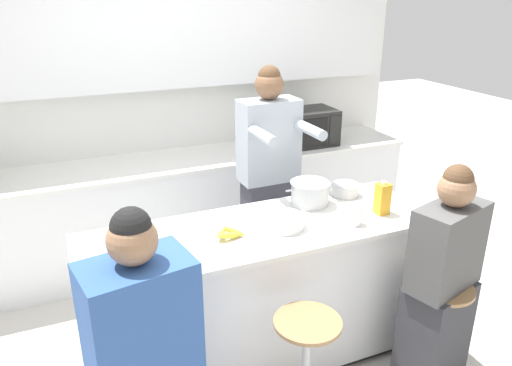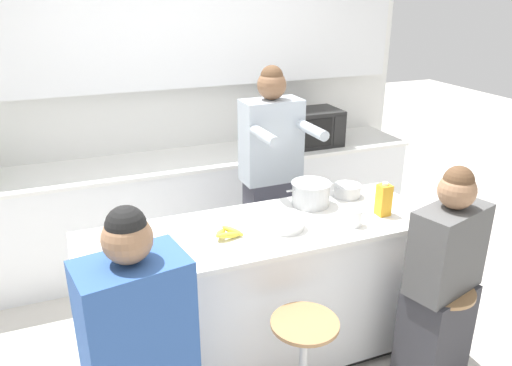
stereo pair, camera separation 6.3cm
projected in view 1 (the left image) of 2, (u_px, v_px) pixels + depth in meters
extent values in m
plane|color=beige|center=(260.00, 357.00, 3.21)|extent=(16.00, 16.00, 0.00)
cube|color=silver|center=(176.00, 96.00, 4.29)|extent=(4.19, 0.06, 2.70)
cube|color=silver|center=(176.00, 40.00, 4.02)|extent=(3.86, 0.16, 0.75)
cube|color=silver|center=(192.00, 209.00, 4.32)|extent=(3.86, 0.61, 0.87)
cube|color=silver|center=(190.00, 160.00, 4.16)|extent=(3.89, 0.64, 0.03)
cube|color=black|center=(260.00, 354.00, 3.20)|extent=(1.96, 0.57, 0.06)
cube|color=silver|center=(260.00, 294.00, 3.04)|extent=(2.04, 0.65, 0.85)
cube|color=silver|center=(261.00, 230.00, 2.88)|extent=(2.08, 0.69, 0.03)
cylinder|color=#997047|center=(308.00, 323.00, 2.47)|extent=(0.34, 0.34, 0.02)
cylinder|color=#B7BABC|center=(435.00, 338.00, 2.87)|extent=(0.04, 0.04, 0.65)
cylinder|color=#997047|center=(443.00, 288.00, 2.75)|extent=(0.34, 0.34, 0.02)
cube|color=#383842|center=(268.00, 237.00, 3.76)|extent=(0.36, 0.23, 0.94)
cube|color=#9EA8B2|center=(269.00, 141.00, 3.48)|extent=(0.42, 0.23, 0.58)
cylinder|color=#9EA8B2|center=(263.00, 136.00, 3.14)|extent=(0.08, 0.32, 0.07)
cylinder|color=#9EA8B2|center=(310.00, 130.00, 3.27)|extent=(0.08, 0.32, 0.07)
sphere|color=brown|center=(269.00, 85.00, 3.34)|extent=(0.20, 0.20, 0.20)
sphere|color=#513823|center=(269.00, 77.00, 3.32)|extent=(0.16, 0.16, 0.15)
cube|color=#2D5193|center=(140.00, 318.00, 2.06)|extent=(0.49, 0.36, 0.52)
sphere|color=#936B4C|center=(132.00, 240.00, 1.93)|extent=(0.24, 0.24, 0.20)
sphere|color=black|center=(131.00, 227.00, 1.91)|extent=(0.19, 0.19, 0.16)
cube|color=#333338|center=(433.00, 336.00, 2.88)|extent=(0.45, 0.36, 0.69)
cube|color=#4C4C4C|center=(447.00, 247.00, 2.67)|extent=(0.48, 0.33, 0.48)
sphere|color=#936B4C|center=(457.00, 189.00, 2.54)|extent=(0.24, 0.24, 0.19)
sphere|color=#513823|center=(458.00, 179.00, 2.52)|extent=(0.19, 0.19, 0.15)
cylinder|color=#B7BABC|center=(310.00, 194.00, 3.15)|extent=(0.24, 0.24, 0.14)
cylinder|color=#B7BABC|center=(310.00, 183.00, 3.13)|extent=(0.25, 0.25, 0.01)
cylinder|color=#B7BABC|center=(290.00, 190.00, 3.08)|extent=(0.05, 0.01, 0.01)
cylinder|color=#B7BABC|center=(330.00, 184.00, 3.19)|extent=(0.05, 0.01, 0.01)
cylinder|color=#B7BABC|center=(345.00, 190.00, 3.30)|extent=(0.18, 0.18, 0.08)
cylinder|color=white|center=(285.00, 222.00, 2.85)|extent=(0.21, 0.21, 0.08)
cylinder|color=white|center=(354.00, 217.00, 2.89)|extent=(0.09, 0.09, 0.10)
torus|color=white|center=(362.00, 214.00, 2.91)|extent=(0.04, 0.01, 0.04)
ellipsoid|color=yellow|center=(230.00, 235.00, 2.72)|extent=(0.14, 0.06, 0.06)
ellipsoid|color=yellow|center=(221.00, 234.00, 2.74)|extent=(0.11, 0.13, 0.06)
ellipsoid|color=yellow|center=(233.00, 231.00, 2.77)|extent=(0.12, 0.12, 0.06)
cube|color=gold|center=(382.00, 199.00, 3.01)|extent=(0.07, 0.07, 0.19)
cylinder|color=white|center=(384.00, 183.00, 2.98)|extent=(0.03, 0.03, 0.02)
cube|color=black|center=(305.00, 127.00, 4.45)|extent=(0.53, 0.35, 0.32)
cube|color=black|center=(311.00, 133.00, 4.28)|extent=(0.33, 0.01, 0.24)
cube|color=black|center=(334.00, 130.00, 4.37)|extent=(0.09, 0.01, 0.26)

